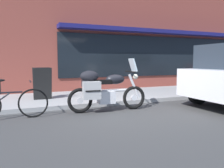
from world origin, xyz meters
name	(u,v)px	position (x,y,z in m)	size (l,w,h in m)	color
ground_plane	(125,114)	(0.00, 0.00, 0.00)	(80.00, 80.00, 0.00)	#393939
storefront_building	(198,18)	(6.21, 4.19, 3.52)	(20.43, 0.90, 7.21)	brown
touring_motorcycle	(104,89)	(-0.39, 0.45, 0.61)	(2.15, 0.62, 1.40)	black
parked_bicycle	(9,103)	(-2.65, 0.53, 0.38)	(1.70, 0.48, 0.93)	black
sandwich_board_sign	(42,83)	(-1.71, 2.39, 0.62)	(0.55, 0.42, 1.00)	black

